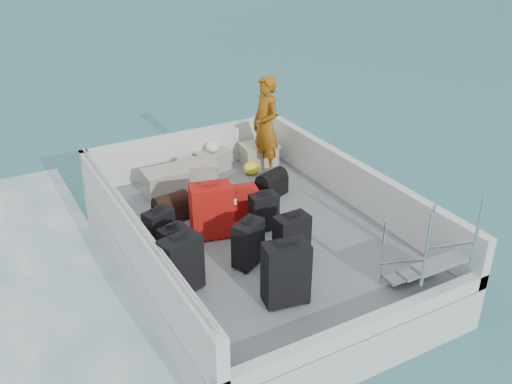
{
  "coord_description": "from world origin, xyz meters",
  "views": [
    {
      "loc": [
        -3.36,
        -6.04,
        4.79
      ],
      "look_at": [
        0.25,
        0.44,
        1.0
      ],
      "focal_mm": 40.0,
      "sensor_mm": 36.0,
      "label": 1
    }
  ],
  "objects_px": {
    "suitcase_5": "(211,211)",
    "crate_0": "(166,183)",
    "suitcase_2": "(159,230)",
    "crate_2": "(213,161)",
    "suitcase_7": "(264,212)",
    "suitcase_6": "(292,237)",
    "suitcase_8": "(231,203)",
    "suitcase_3": "(286,274)",
    "crate_3": "(259,155)",
    "crate_1": "(198,174)",
    "suitcase_4": "(248,244)",
    "passenger": "(266,126)",
    "suitcase_1": "(174,246)",
    "suitcase_0": "(182,265)"
  },
  "relations": [
    {
      "from": "suitcase_2",
      "to": "crate_1",
      "type": "height_order",
      "value": "suitcase_2"
    },
    {
      "from": "suitcase_4",
      "to": "crate_2",
      "type": "bearing_deg",
      "value": 44.23
    },
    {
      "from": "suitcase_2",
      "to": "suitcase_3",
      "type": "distance_m",
      "value": 2.01
    },
    {
      "from": "suitcase_6",
      "to": "suitcase_8",
      "type": "bearing_deg",
      "value": 94.82
    },
    {
      "from": "suitcase_4",
      "to": "crate_3",
      "type": "bearing_deg",
      "value": 28.86
    },
    {
      "from": "suitcase_2",
      "to": "suitcase_5",
      "type": "relative_size",
      "value": 0.72
    },
    {
      "from": "suitcase_6",
      "to": "crate_1",
      "type": "bearing_deg",
      "value": 92.52
    },
    {
      "from": "suitcase_0",
      "to": "passenger",
      "type": "xyz_separation_m",
      "value": [
        2.55,
        2.46,
        0.47
      ]
    },
    {
      "from": "suitcase_1",
      "to": "suitcase_3",
      "type": "distance_m",
      "value": 1.59
    },
    {
      "from": "suitcase_8",
      "to": "suitcase_1",
      "type": "bearing_deg",
      "value": 137.33
    },
    {
      "from": "suitcase_0",
      "to": "crate_1",
      "type": "height_order",
      "value": "suitcase_0"
    },
    {
      "from": "suitcase_8",
      "to": "suitcase_4",
      "type": "bearing_deg",
      "value": 175.39
    },
    {
      "from": "crate_2",
      "to": "suitcase_7",
      "type": "bearing_deg",
      "value": -96.19
    },
    {
      "from": "suitcase_4",
      "to": "suitcase_7",
      "type": "height_order",
      "value": "suitcase_4"
    },
    {
      "from": "suitcase_0",
      "to": "suitcase_5",
      "type": "distance_m",
      "value": 1.3
    },
    {
      "from": "suitcase_3",
      "to": "suitcase_7",
      "type": "relative_size",
      "value": 1.42
    },
    {
      "from": "suitcase_0",
      "to": "suitcase_7",
      "type": "height_order",
      "value": "suitcase_0"
    },
    {
      "from": "crate_2",
      "to": "crate_3",
      "type": "height_order",
      "value": "crate_3"
    },
    {
      "from": "suitcase_3",
      "to": "crate_0",
      "type": "height_order",
      "value": "suitcase_3"
    },
    {
      "from": "suitcase_4",
      "to": "passenger",
      "type": "bearing_deg",
      "value": 26.44
    },
    {
      "from": "suitcase_1",
      "to": "suitcase_5",
      "type": "relative_size",
      "value": 0.7
    },
    {
      "from": "crate_0",
      "to": "crate_3",
      "type": "height_order",
      "value": "crate_0"
    },
    {
      "from": "suitcase_1",
      "to": "suitcase_2",
      "type": "distance_m",
      "value": 0.46
    },
    {
      "from": "suitcase_5",
      "to": "crate_0",
      "type": "xyz_separation_m",
      "value": [
        -0.1,
        1.51,
        -0.2
      ]
    },
    {
      "from": "suitcase_0",
      "to": "suitcase_1",
      "type": "relative_size",
      "value": 1.37
    },
    {
      "from": "suitcase_7",
      "to": "crate_3",
      "type": "height_order",
      "value": "suitcase_7"
    },
    {
      "from": "suitcase_4",
      "to": "suitcase_6",
      "type": "bearing_deg",
      "value": -41.61
    },
    {
      "from": "passenger",
      "to": "crate_2",
      "type": "bearing_deg",
      "value": -125.57
    },
    {
      "from": "crate_1",
      "to": "crate_3",
      "type": "distance_m",
      "value": 1.28
    },
    {
      "from": "suitcase_6",
      "to": "suitcase_2",
      "type": "bearing_deg",
      "value": 142.08
    },
    {
      "from": "suitcase_3",
      "to": "suitcase_8",
      "type": "xyz_separation_m",
      "value": [
        0.41,
        2.2,
        -0.22
      ]
    },
    {
      "from": "suitcase_6",
      "to": "suitcase_1",
      "type": "bearing_deg",
      "value": 155.72
    },
    {
      "from": "suitcase_6",
      "to": "suitcase_7",
      "type": "distance_m",
      "value": 0.8
    },
    {
      "from": "suitcase_3",
      "to": "crate_1",
      "type": "height_order",
      "value": "suitcase_3"
    },
    {
      "from": "suitcase_2",
      "to": "crate_1",
      "type": "distance_m",
      "value": 1.98
    },
    {
      "from": "suitcase_2",
      "to": "suitcase_5",
      "type": "height_order",
      "value": "suitcase_5"
    },
    {
      "from": "crate_0",
      "to": "suitcase_4",
      "type": "bearing_deg",
      "value": -85.29
    },
    {
      "from": "suitcase_2",
      "to": "suitcase_3",
      "type": "xyz_separation_m",
      "value": [
        0.85,
        -1.81,
        0.11
      ]
    },
    {
      "from": "suitcase_4",
      "to": "suitcase_1",
      "type": "bearing_deg",
      "value": 121.44
    },
    {
      "from": "crate_0",
      "to": "crate_1",
      "type": "relative_size",
      "value": 1.06
    },
    {
      "from": "suitcase_6",
      "to": "crate_0",
      "type": "xyz_separation_m",
      "value": [
        -0.77,
        2.51,
        -0.11
      ]
    },
    {
      "from": "suitcase_0",
      "to": "suitcase_7",
      "type": "bearing_deg",
      "value": 11.64
    },
    {
      "from": "suitcase_1",
      "to": "suitcase_8",
      "type": "relative_size",
      "value": 0.63
    },
    {
      "from": "suitcase_1",
      "to": "suitcase_5",
      "type": "bearing_deg",
      "value": 17.35
    },
    {
      "from": "suitcase_7",
      "to": "crate_1",
      "type": "bearing_deg",
      "value": 101.09
    },
    {
      "from": "suitcase_0",
      "to": "suitcase_6",
      "type": "xyz_separation_m",
      "value": [
        1.52,
        -0.01,
        -0.07
      ]
    },
    {
      "from": "suitcase_2",
      "to": "suitcase_3",
      "type": "bearing_deg",
      "value": -83.81
    },
    {
      "from": "suitcase_1",
      "to": "crate_0",
      "type": "relative_size",
      "value": 0.84
    },
    {
      "from": "suitcase_3",
      "to": "crate_0",
      "type": "distance_m",
      "value": 3.28
    },
    {
      "from": "suitcase_4",
      "to": "crate_2",
      "type": "height_order",
      "value": "suitcase_4"
    }
  ]
}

